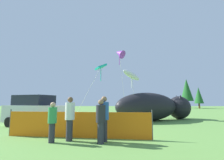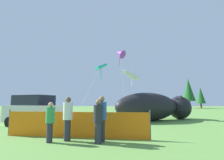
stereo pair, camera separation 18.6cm
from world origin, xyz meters
The scene contains 14 objects.
ground_plane centered at (0.00, 0.00, 0.00)m, with size 120.00×120.00×0.00m, color #609342.
parked_car centered at (-4.19, 0.91, 1.03)m, with size 4.71×3.20×2.10m.
folding_chair centered at (1.55, -0.86, 0.53)m, with size 0.55×0.55×0.92m.
inflatable_cat centered at (4.72, 4.71, 1.13)m, with size 7.89×5.73×2.44m.
safety_fence centered at (-0.54, -2.75, 0.59)m, with size 6.83×0.87×1.29m.
spectator_in_grey_shirt centered at (-1.36, -3.75, 0.89)m, with size 0.35×0.35×1.63m.
spectator_in_black_shirt centered at (0.75, -3.53, 1.02)m, with size 0.41×0.41×1.88m.
spectator_in_green_shirt centered at (0.64, -3.91, 0.95)m, with size 0.38×0.38×1.74m.
spectator_in_red_shirt centered at (-0.72, -3.42, 1.01)m, with size 0.40×0.40×1.85m.
kite_teal_diamond centered at (-0.09, 4.65, 4.74)m, with size 2.84×1.76×5.12m.
kite_white_ghost centered at (2.93, 6.75, 4.36)m, with size 2.30×2.42×5.05m.
kite_purple_delta centered at (1.71, 7.36, 6.85)m, with size 1.59×1.54×7.51m.
horizon_tree_east centered at (22.48, 33.69, 3.30)m, with size 2.25×2.25×5.37m.
horizon_tree_west centered at (21.11, 37.57, 4.95)m, with size 3.38×3.38×8.07m.
Camera 2 is at (1.40, -11.00, 1.63)m, focal length 28.00 mm.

